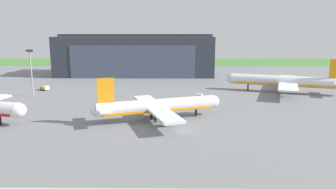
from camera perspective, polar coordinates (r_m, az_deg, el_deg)
name	(u,v)px	position (r m, az deg, el deg)	size (l,w,h in m)	color
ground_plane	(183,131)	(74.73, 2.76, -6.59)	(440.00, 440.00, 0.00)	slate
grass_field_strip	(175,62)	(240.34, 1.32, 5.93)	(440.00, 56.00, 0.08)	#488634
maintenance_hangar	(136,55)	(170.92, -5.83, 7.07)	(80.72, 30.78, 21.43)	#2D333D
airliner_far_left	(286,82)	(127.61, 20.53, 2.21)	(41.96, 38.05, 13.30)	silver
airliner_near_left	(158,106)	(82.70, -1.81, -2.14)	(33.36, 30.53, 11.80)	silver
ops_van	(45,88)	(133.98, -21.39, 1.15)	(4.36, 4.16, 1.87)	silver
fuel_bowser	(199,96)	(108.88, 5.71, -0.33)	(3.09, 5.44, 2.16)	silver
apron_light_mast	(31,69)	(121.56, -23.53, 4.28)	(2.40, 0.50, 16.74)	#99999E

